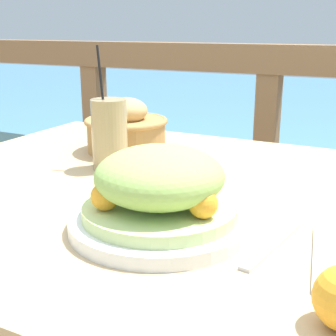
{
  "coord_description": "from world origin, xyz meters",
  "views": [
    {
      "loc": [
        0.39,
        -0.72,
        1.03
      ],
      "look_at": [
        0.06,
        -0.06,
        0.81
      ],
      "focal_mm": 50.0,
      "sensor_mm": 36.0,
      "label": 1
    }
  ],
  "objects": [
    {
      "name": "patio_table",
      "position": [
        0.0,
        0.0,
        0.65
      ],
      "size": [
        1.04,
        0.88,
        0.75
      ],
      "color": "tan",
      "rests_on": "ground_plane"
    },
    {
      "name": "railing_fence",
      "position": [
        0.0,
        0.77,
        0.68
      ],
      "size": [
        2.8,
        0.08,
        0.98
      ],
      "color": "brown",
      "rests_on": "ground_plane"
    },
    {
      "name": "salad_plate",
      "position": [
        0.09,
        -0.16,
        0.8
      ],
      "size": [
        0.27,
        0.27,
        0.12
      ],
      "color": "white",
      "rests_on": "patio_table"
    },
    {
      "name": "drink_glass",
      "position": [
        -0.14,
        0.06,
        0.82
      ],
      "size": [
        0.07,
        0.07,
        0.25
      ],
      "color": "tan",
      "rests_on": "patio_table"
    },
    {
      "name": "bread_basket",
      "position": [
        -0.19,
        0.2,
        0.8
      ],
      "size": [
        0.2,
        0.2,
        0.13
      ],
      "color": "#AD7F47",
      "rests_on": "patio_table"
    },
    {
      "name": "fork",
      "position": [
        0.26,
        -0.14,
        0.75
      ],
      "size": [
        0.04,
        0.18,
        0.0
      ],
      "color": "silver",
      "rests_on": "patio_table"
    },
    {
      "name": "knife",
      "position": [
        0.32,
        -0.15,
        0.75
      ],
      "size": [
        0.04,
        0.18,
        0.0
      ],
      "color": "silver",
      "rests_on": "patio_table"
    }
  ]
}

